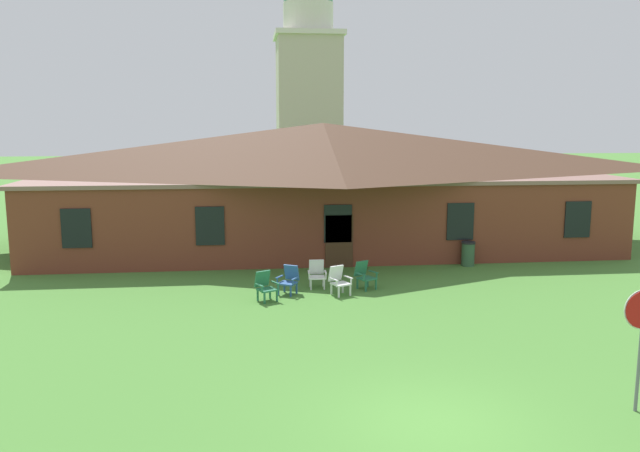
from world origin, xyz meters
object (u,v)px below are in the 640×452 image
Objects in this scene: lawn_chair_near_door at (289,279)px; lawn_chair_left_end at (317,273)px; lawn_chair_by_porch at (265,285)px; lawn_chair_middle at (339,280)px; lawn_chair_right_end at (364,274)px; trash_bin at (468,254)px.

lawn_chair_left_end is at bearing 35.28° from lawn_chair_near_door.
lawn_chair_middle is at bearing 10.87° from lawn_chair_by_porch.
lawn_chair_by_porch is 1.00× the size of lawn_chair_middle.
lawn_chair_by_porch is at bearing -162.18° from lawn_chair_right_end.
trash_bin reaches higher than lawn_chair_right_end.
lawn_chair_by_porch is at bearing -153.15° from trash_bin.
lawn_chair_by_porch is 1.00× the size of lawn_chair_right_end.
lawn_chair_by_porch is at bearing -169.13° from lawn_chair_middle.
lawn_chair_right_end is (2.63, 0.35, 0.00)m from lawn_chair_near_door.
lawn_chair_by_porch is 1.00× the size of lawn_chair_left_end.
lawn_chair_near_door is 1.00× the size of lawn_chair_right_end.
lawn_chair_left_end is at bearing 38.76° from lawn_chair_by_porch.
lawn_chair_middle is (1.64, -0.28, 0.00)m from lawn_chair_near_door.
lawn_chair_by_porch is 1.11m from lawn_chair_near_door.
trash_bin is at bearing 32.61° from lawn_chair_right_end.
lawn_chair_by_porch is 2.51m from lawn_chair_middle.
lawn_chair_left_end is 1.18m from lawn_chair_middle.
lawn_chair_right_end is at bearing 17.82° from lawn_chair_by_porch.
trash_bin is (6.38, 2.69, -0.00)m from lawn_chair_left_end.
trash_bin is at bearing 26.85° from lawn_chair_by_porch.
trash_bin reaches higher than lawn_chair_by_porch.
lawn_chair_left_end and lawn_chair_right_end have the same top height.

